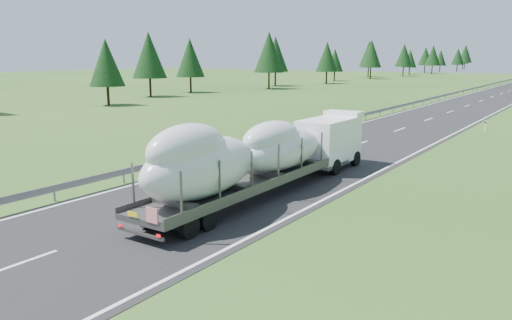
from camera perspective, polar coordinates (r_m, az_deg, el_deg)
The scene contains 4 objects.
ground at distance 22.94m, azimuth -6.12°, elevation -4.51°, with size 400.00×400.00×0.00m, color #2B4E1A.
guardrail at distance 118.41m, azimuth 25.11°, elevation 7.80°, with size 0.10×400.00×0.76m.
tree_line_left at distance 149.97m, azimuth 11.81°, elevation 11.62°, with size 14.99×295.35×12.48m.
boat_truck at distance 23.12m, azimuth 0.77°, elevation 0.84°, with size 2.54×17.13×3.95m.
Camera 1 is at (14.41, -16.67, 6.37)m, focal length 35.00 mm.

